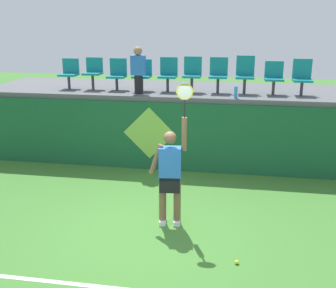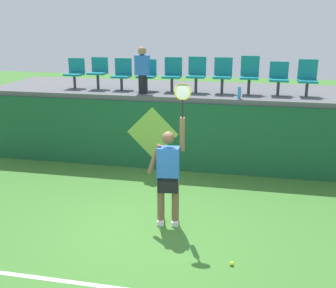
# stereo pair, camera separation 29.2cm
# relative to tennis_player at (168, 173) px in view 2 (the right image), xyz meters

# --- Properties ---
(ground_plane) EXTENTS (40.00, 40.00, 0.00)m
(ground_plane) POSITION_rel_tennis_player_xyz_m (-0.34, -0.27, -0.97)
(ground_plane) COLOR #3D752D
(court_back_wall) EXTENTS (10.23, 0.20, 1.67)m
(court_back_wall) POSITION_rel_tennis_player_xyz_m (-0.34, 2.79, -0.13)
(court_back_wall) COLOR #195633
(court_back_wall) RESTS_ON ground_plane
(spectator_platform) EXTENTS (10.23, 2.64, 0.12)m
(spectator_platform) POSITION_rel_tennis_player_xyz_m (-0.34, 4.06, 0.76)
(spectator_platform) COLOR #56565B
(spectator_platform) RESTS_ON court_back_wall
(court_baseline_stripe) EXTENTS (9.21, 0.08, 0.01)m
(court_baseline_stripe) POSITION_rel_tennis_player_xyz_m (-0.34, -1.99, -0.96)
(court_baseline_stripe) COLOR white
(court_baseline_stripe) RESTS_ON ground_plane
(tennis_player) EXTENTS (0.75, 0.30, 2.54)m
(tennis_player) POSITION_rel_tennis_player_xyz_m (0.00, 0.00, 0.00)
(tennis_player) COLOR white
(tennis_player) RESTS_ON ground_plane
(tennis_ball) EXTENTS (0.07, 0.07, 0.07)m
(tennis_ball) POSITION_rel_tennis_player_xyz_m (1.20, -1.11, -0.93)
(tennis_ball) COLOR #D1E533
(tennis_ball) RESTS_ON ground_plane
(water_bottle) EXTENTS (0.08, 0.08, 0.27)m
(water_bottle) POSITION_rel_tennis_player_xyz_m (1.05, 2.89, 0.96)
(water_bottle) COLOR #338CE5
(water_bottle) RESTS_ON spectator_platform
(stadium_chair_0) EXTENTS (0.44, 0.42, 0.77)m
(stadium_chair_0) POSITION_rel_tennis_player_xyz_m (-3.23, 3.57, 1.25)
(stadium_chair_0) COLOR #38383D
(stadium_chair_0) RESTS_ON spectator_platform
(stadium_chair_1) EXTENTS (0.44, 0.42, 0.80)m
(stadium_chair_1) POSITION_rel_tennis_player_xyz_m (-2.59, 3.56, 1.29)
(stadium_chair_1) COLOR #38383D
(stadium_chair_1) RESTS_ON spectator_platform
(stadium_chair_2) EXTENTS (0.44, 0.42, 0.79)m
(stadium_chair_2) POSITION_rel_tennis_player_xyz_m (-1.95, 3.57, 1.25)
(stadium_chair_2) COLOR #38383D
(stadium_chair_2) RESTS_ON spectator_platform
(stadium_chair_3) EXTENTS (0.44, 0.42, 0.77)m
(stadium_chair_3) POSITION_rel_tennis_player_xyz_m (-1.30, 3.57, 1.25)
(stadium_chair_3) COLOR #38383D
(stadium_chair_3) RESTS_ON spectator_platform
(stadium_chair_4) EXTENTS (0.44, 0.42, 0.84)m
(stadium_chair_4) POSITION_rel_tennis_player_xyz_m (-0.64, 3.57, 1.28)
(stadium_chair_4) COLOR #38383D
(stadium_chair_4) RESTS_ON spectator_platform
(stadium_chair_5) EXTENTS (0.44, 0.42, 0.86)m
(stadium_chair_5) POSITION_rel_tennis_player_xyz_m (-0.03, 3.57, 1.30)
(stadium_chair_5) COLOR #38383D
(stadium_chair_5) RESTS_ON spectator_platform
(stadium_chair_6) EXTENTS (0.44, 0.42, 0.85)m
(stadium_chair_6) POSITION_rel_tennis_player_xyz_m (0.61, 3.57, 1.30)
(stadium_chair_6) COLOR #38383D
(stadium_chair_6) RESTS_ON spectator_platform
(stadium_chair_7) EXTENTS (0.44, 0.42, 0.90)m
(stadium_chair_7) POSITION_rel_tennis_player_xyz_m (1.25, 3.58, 1.32)
(stadium_chair_7) COLOR #38383D
(stadium_chair_7) RESTS_ON spectator_platform
(stadium_chair_8) EXTENTS (0.44, 0.42, 0.78)m
(stadium_chair_8) POSITION_rel_tennis_player_xyz_m (1.93, 3.57, 1.26)
(stadium_chair_8) COLOR #38383D
(stadium_chair_8) RESTS_ON spectator_platform
(stadium_chair_9) EXTENTS (0.44, 0.42, 0.85)m
(stadium_chair_9) POSITION_rel_tennis_player_xyz_m (2.58, 3.58, 1.28)
(stadium_chair_9) COLOR #38383D
(stadium_chair_9) RESTS_ON spectator_platform
(spectator_0) EXTENTS (0.34, 0.21, 1.12)m
(spectator_0) POSITION_rel_tennis_player_xyz_m (-1.30, 3.14, 1.42)
(spectator_0) COLOR black
(spectator_0) RESTS_ON spectator_platform
(wall_signage_mount) EXTENTS (1.27, 0.01, 1.56)m
(wall_signage_mount) POSITION_rel_tennis_player_xyz_m (-0.95, 2.68, -0.97)
(wall_signage_mount) COLOR #195633
(wall_signage_mount) RESTS_ON ground_plane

